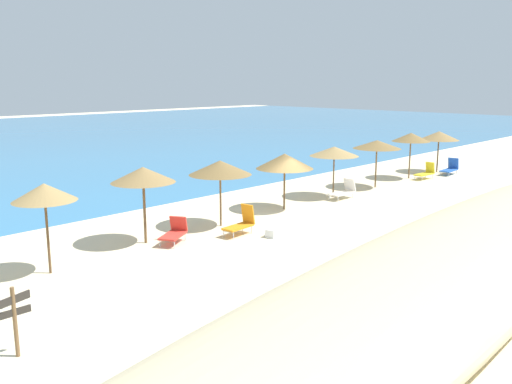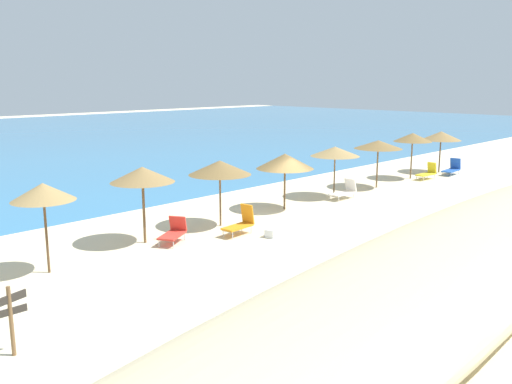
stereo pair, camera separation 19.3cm
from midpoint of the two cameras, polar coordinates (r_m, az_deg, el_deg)
ground_plane at (r=23.78m, az=4.06°, el=-2.83°), size 160.00×160.00×0.00m
dune_ridge at (r=16.87m, az=20.54°, el=-6.38°), size 36.36×7.36×1.81m
beach_umbrella_1 at (r=17.78m, az=-21.39°, el=-0.05°), size 1.93×1.93×2.84m
beach_umbrella_2 at (r=20.19m, az=-11.90°, el=1.75°), size 2.33×2.33×2.83m
beach_umbrella_3 at (r=22.21m, az=-3.99°, el=2.53°), size 2.55×2.55×2.72m
beach_umbrella_4 at (r=25.20m, az=2.76°, el=3.21°), size 2.65×2.65×2.60m
beach_umbrella_5 at (r=28.15m, az=7.92°, el=4.19°), size 2.49×2.49×2.60m
beach_umbrella_6 at (r=31.13m, az=12.26°, el=4.84°), size 2.64×2.64×2.64m
beach_umbrella_7 at (r=34.55m, az=15.62°, el=5.49°), size 2.28×2.28×2.78m
beach_umbrella_8 at (r=37.52m, az=18.31°, el=5.56°), size 2.53×2.53×2.66m
lounge_chair_0 at (r=21.34m, az=-1.79°, el=-3.18°), size 1.40×0.69×1.13m
lounge_chair_1 at (r=34.89m, az=17.04°, el=1.96°), size 1.49×0.66×0.99m
lounge_chair_2 at (r=37.07m, az=19.33°, el=2.33°), size 1.64×0.77×1.01m
lounge_chair_3 at (r=20.48m, az=-8.72°, el=-4.13°), size 1.45×1.20×0.92m
lounge_chair_4 at (r=28.13m, az=8.89°, el=0.11°), size 1.58×0.67×0.98m
wooden_signpost at (r=13.12m, az=-24.16°, el=-11.56°), size 0.82×0.25×1.58m
cooler_box at (r=21.10m, az=1.50°, el=-4.23°), size 0.65×0.50×0.31m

